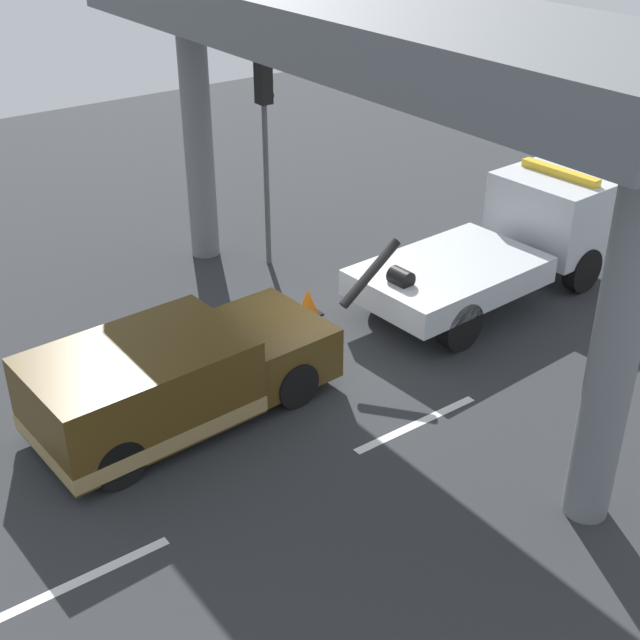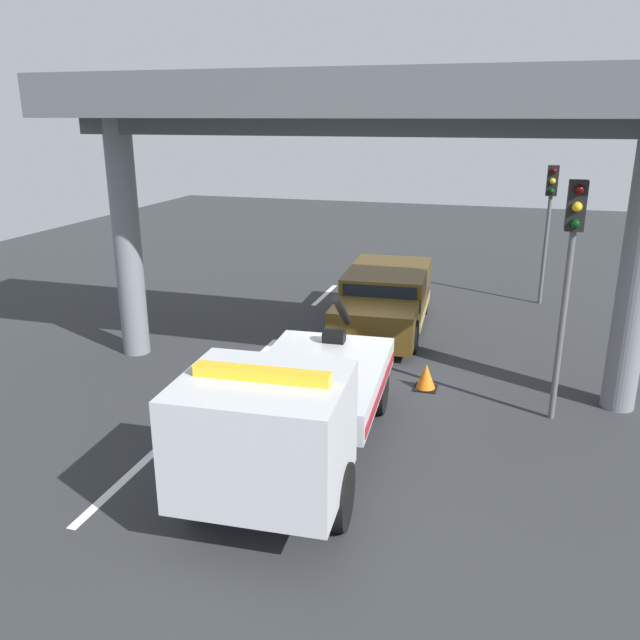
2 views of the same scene
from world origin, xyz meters
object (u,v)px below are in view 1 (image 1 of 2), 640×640
at_px(towed_van_green, 171,380).
at_px(traffic_cone_orange, 308,302).
at_px(traffic_light_far, 265,121).
at_px(tow_truck_white, 512,239).

distance_m(towed_van_green, traffic_cone_orange, 4.39).
bearing_deg(traffic_light_far, towed_van_green, -137.86).
distance_m(tow_truck_white, traffic_light_far, 5.89).
xyz_separation_m(tow_truck_white, towed_van_green, (-8.20, -0.05, -0.42)).
xyz_separation_m(tow_truck_white, traffic_cone_orange, (-4.19, 1.67, -0.93)).
distance_m(towed_van_green, traffic_light_far, 6.91).
height_order(traffic_light_far, traffic_cone_orange, traffic_light_far).
xyz_separation_m(tow_truck_white, traffic_light_far, (-3.45, 4.25, 2.17)).
bearing_deg(traffic_cone_orange, traffic_light_far, 74.06).
height_order(tow_truck_white, traffic_cone_orange, tow_truck_white).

